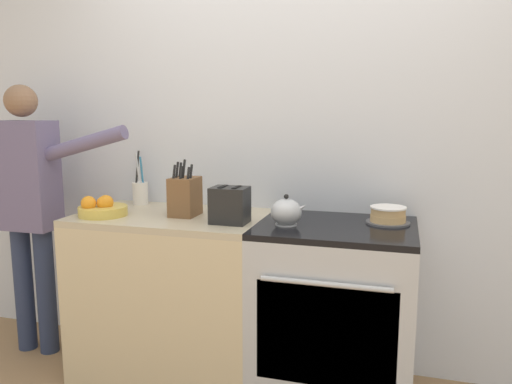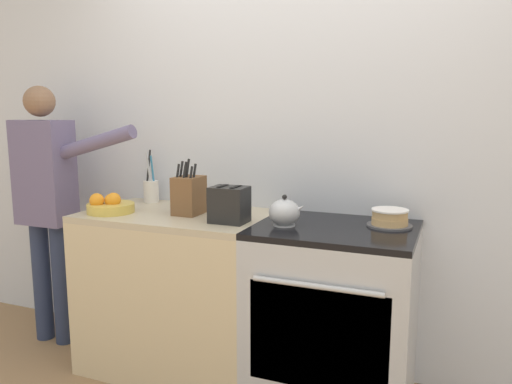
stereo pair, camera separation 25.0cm
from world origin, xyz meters
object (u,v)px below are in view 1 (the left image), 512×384
object	(u,v)px
stove_range	(334,312)
tea_kettle	(286,212)
utensil_crock	(140,192)
fruit_bowl	(102,209)
layer_cake	(388,216)
toaster	(230,205)
knife_block	(185,196)
person_baker	(29,197)

from	to	relation	value
stove_range	tea_kettle	world-z (taller)	tea_kettle
utensil_crock	fruit_bowl	xyz separation A→B (m)	(-0.03, -0.36, -0.04)
layer_cake	tea_kettle	xyz separation A→B (m)	(-0.48, -0.17, 0.02)
utensil_crock	toaster	bearing A→B (deg)	-25.74
tea_kettle	utensil_crock	world-z (taller)	utensil_crock
knife_block	fruit_bowl	distance (m)	0.45
layer_cake	toaster	world-z (taller)	toaster
layer_cake	fruit_bowl	distance (m)	1.49
tea_kettle	fruit_bowl	world-z (taller)	tea_kettle
person_baker	tea_kettle	bearing A→B (deg)	9.20
person_baker	stove_range	bearing A→B (deg)	11.72
tea_kettle	knife_block	distance (m)	0.58
stove_range	person_baker	distance (m)	1.86
utensil_crock	fruit_bowl	bearing A→B (deg)	-95.02
fruit_bowl	utensil_crock	bearing A→B (deg)	84.98
utensil_crock	person_baker	distance (m)	0.64
person_baker	utensil_crock	bearing A→B (deg)	33.12
stove_range	layer_cake	distance (m)	0.56
tea_kettle	knife_block	xyz separation A→B (m)	(-0.57, 0.07, 0.04)
knife_block	person_baker	xyz separation A→B (m)	(-0.99, -0.01, -0.05)
stove_range	toaster	distance (m)	0.75
stove_range	fruit_bowl	bearing A→B (deg)	-173.95
utensil_crock	person_baker	world-z (taller)	person_baker
utensil_crock	person_baker	xyz separation A→B (m)	(-0.60, -0.24, -0.02)
knife_block	fruit_bowl	size ratio (longest dim) A/B	1.18
tea_kettle	person_baker	world-z (taller)	person_baker
knife_block	utensil_crock	bearing A→B (deg)	150.05
layer_cake	toaster	distance (m)	0.79
tea_kettle	person_baker	size ratio (longest dim) A/B	0.12
toaster	person_baker	world-z (taller)	person_baker
fruit_bowl	person_baker	distance (m)	0.58
utensil_crock	fruit_bowl	distance (m)	0.36
stove_range	knife_block	world-z (taller)	knife_block
stove_range	utensil_crock	world-z (taller)	utensil_crock
layer_cake	tea_kettle	size ratio (longest dim) A/B	1.15
tea_kettle	fruit_bowl	xyz separation A→B (m)	(-1.00, -0.06, -0.03)
person_baker	toaster	bearing A→B (deg)	7.25
layer_cake	utensil_crock	size ratio (longest dim) A/B	0.67
fruit_bowl	person_baker	xyz separation A→B (m)	(-0.56, 0.12, 0.02)
tea_kettle	toaster	bearing A→B (deg)	-173.25
layer_cake	knife_block	size ratio (longest dim) A/B	0.71
knife_block	toaster	xyz separation A→B (m)	(0.29, -0.10, -0.01)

